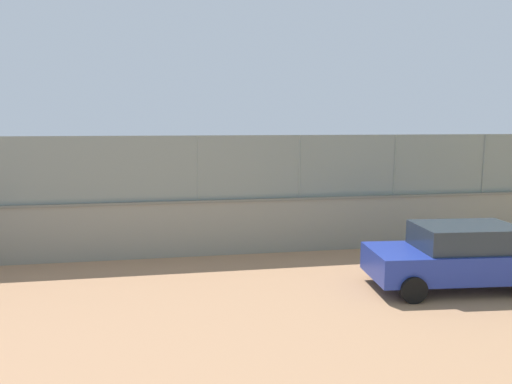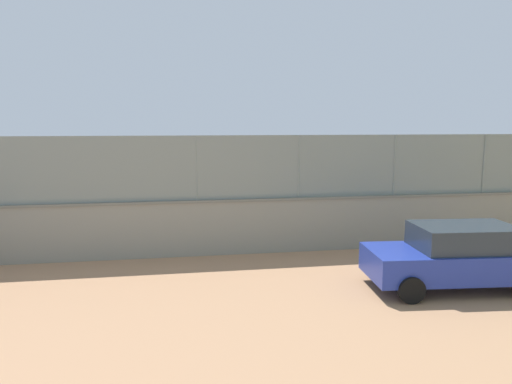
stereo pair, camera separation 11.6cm
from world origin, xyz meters
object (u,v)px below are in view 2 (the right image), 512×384
Objects in this scene: player_foreground_swinging at (179,215)px; sports_ball at (303,181)px; player_baseline_waiting at (283,182)px; parked_car_blue at (457,256)px.

player_foreground_swinging reaches higher than sports_ball.
player_baseline_waiting is 9.41m from player_foreground_swinging.
player_foreground_swinging is at bearing 54.54° from player_baseline_waiting.
player_baseline_waiting is at bearing -42.52° from sports_ball.
player_foreground_swinging is 9.34m from sports_ball.
player_baseline_waiting is at bearing -125.46° from player_foreground_swinging.
player_baseline_waiting is 13.99m from parked_car_blue.
player_foreground_swinging is 0.33× the size of parked_car_blue.
player_baseline_waiting reaches higher than sports_ball.
player_foreground_swinging is 9.18m from parked_car_blue.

